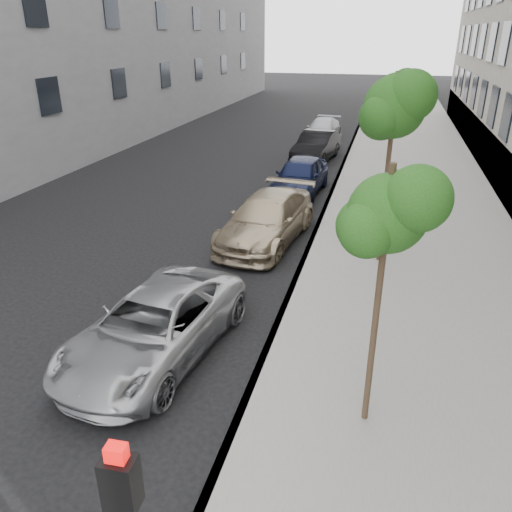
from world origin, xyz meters
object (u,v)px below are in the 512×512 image
at_px(tree_far, 395,91).
at_px(sedan_blue, 300,176).
at_px(minivan, 155,326).
at_px(sedan_rear, 323,130).
at_px(tree_near, 390,214).
at_px(tree_mid, 396,107).
at_px(suv, 267,219).
at_px(sedan_black, 316,146).

height_order(tree_far, sedan_blue, tree_far).
distance_m(minivan, sedan_rear, 22.89).
distance_m(tree_near, tree_mid, 6.53).
bearing_deg(sedan_blue, suv, -87.67).
height_order(tree_near, tree_mid, tree_mid).
xyz_separation_m(suv, sedan_black, (-0.07, 11.06, 0.01)).
relative_size(tree_near, sedan_rear, 1.00).
distance_m(suv, sedan_blue, 5.20).
height_order(tree_near, sedan_black, tree_near).
relative_size(tree_mid, sedan_rear, 1.18).
distance_m(suv, sedan_rear, 16.46).
xyz_separation_m(tree_mid, sedan_rear, (-3.92, 17.35, -3.66)).
relative_size(suv, sedan_rear, 1.14).
bearing_deg(sedan_black, sedan_rear, 101.77).
relative_size(minivan, suv, 0.97).
bearing_deg(suv, tree_mid, -7.37).
height_order(sedan_black, sedan_rear, sedan_black).
relative_size(tree_near, sedan_black, 0.98).
xyz_separation_m(tree_mid, minivan, (-4.20, -5.54, -3.62)).
bearing_deg(tree_near, sedan_black, 100.80).
bearing_deg(sedan_rear, sedan_black, -82.34).
bearing_deg(tree_near, sedan_blue, 104.79).
relative_size(minivan, sedan_rear, 1.10).
bearing_deg(minivan, sedan_rear, 97.29).
bearing_deg(tree_far, tree_near, -90.00).
height_order(tree_near, sedan_rear, tree_near).
bearing_deg(tree_mid, sedan_rear, 102.72).
distance_m(tree_near, sedan_blue, 13.36).
bearing_deg(sedan_black, minivan, -84.62).
relative_size(tree_mid, tree_far, 1.08).
distance_m(tree_mid, suv, 5.05).
relative_size(tree_near, suv, 0.88).
height_order(tree_far, sedan_black, tree_far).
bearing_deg(tree_mid, tree_near, -90.00).
height_order(tree_near, suv, tree_near).
bearing_deg(sedan_blue, sedan_rear, 96.73).
height_order(sedan_blue, sedan_black, sedan_blue).
relative_size(suv, sedan_black, 1.12).
height_order(tree_far, sedan_rear, tree_far).
bearing_deg(tree_far, minivan, -109.23).
xyz_separation_m(tree_far, sedan_blue, (-3.33, -0.40, -3.27)).
bearing_deg(tree_far, suv, -121.66).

